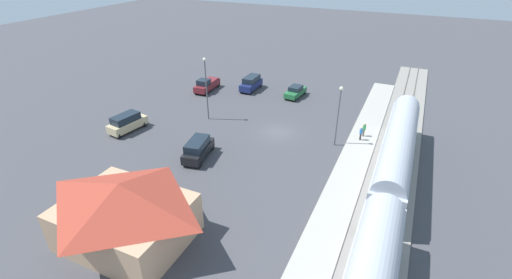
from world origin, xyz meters
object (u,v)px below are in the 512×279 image
object	(u,v)px
pickup_maroon	(207,85)
suv_navy	(251,83)
light_pole_lot_center	(206,82)
suv_tan	(127,122)
sedan_green	(295,91)
suv_black	(198,149)
station_building	(124,211)
pedestrian_waiting_far	(364,129)
pedestrian_on_platform	(361,133)
light_pole_near_platform	(339,109)

from	to	relation	value
pickup_maroon	suv_navy	size ratio (longest dim) A/B	1.12
light_pole_lot_center	suv_tan	bearing A→B (deg)	43.98
suv_tan	light_pole_lot_center	world-z (taller)	light_pole_lot_center
sedan_green	suv_navy	distance (m)	7.53
suv_navy	suv_black	bearing A→B (deg)	99.87
station_building	pickup_maroon	size ratio (longest dim) A/B	1.84
station_building	pickup_maroon	distance (m)	32.97
suv_black	suv_tan	distance (m)	11.80
station_building	pedestrian_waiting_far	world-z (taller)	station_building
light_pole_lot_center	pickup_maroon	bearing A→B (deg)	-57.32
suv_tan	light_pole_lot_center	distance (m)	11.11
pedestrian_on_platform	light_pole_lot_center	distance (m)	20.22
pedestrian_on_platform	suv_black	bearing A→B (deg)	35.38
station_building	pickup_maroon	world-z (taller)	station_building
sedan_green	suv_navy	bearing A→B (deg)	0.39
pickup_maroon	sedan_green	world-z (taller)	pickup_maroon
pickup_maroon	station_building	bearing A→B (deg)	110.94
suv_tan	light_pole_lot_center	bearing A→B (deg)	-136.02
pedestrian_on_platform	sedan_green	world-z (taller)	pedestrian_on_platform
station_building	suv_tan	distance (m)	19.84
suv_navy	light_pole_lot_center	size ratio (longest dim) A/B	0.59
suv_black	light_pole_near_platform	distance (m)	16.18
station_building	pedestrian_on_platform	size ratio (longest dim) A/B	5.89
pedestrian_on_platform	light_pole_near_platform	distance (m)	4.62
station_building	suv_black	xyz separation A→B (m)	(1.75, -12.70, -1.66)
pedestrian_waiting_far	suv_tan	distance (m)	29.22
suv_navy	sedan_green	bearing A→B (deg)	-179.61
pedestrian_waiting_far	light_pole_lot_center	world-z (taller)	light_pole_lot_center
pickup_maroon	suv_tan	bearing A→B (deg)	84.23
sedan_green	light_pole_lot_center	bearing A→B (deg)	57.23
sedan_green	light_pole_near_platform	size ratio (longest dim) A/B	0.64
pedestrian_on_platform	light_pole_near_platform	xyz separation A→B (m)	(2.56, 1.95, 3.32)
pedestrian_waiting_far	light_pole_lot_center	xyz separation A→B (m)	(19.90, 3.14, 3.94)
pedestrian_waiting_far	light_pole_lot_center	distance (m)	20.52
pickup_maroon	pedestrian_waiting_far	bearing A→B (deg)	167.08
station_building	light_pole_near_platform	size ratio (longest dim) A/B	1.39
suv_navy	suv_tan	xyz separation A→B (m)	(7.93, 19.59, 0.00)
light_pole_lot_center	pedestrian_waiting_far	bearing A→B (deg)	-171.02
station_building	pickup_maroon	bearing A→B (deg)	-69.06
station_building	sedan_green	bearing A→B (deg)	-93.44
station_building	light_pole_lot_center	bearing A→B (deg)	-74.63
station_building	suv_black	size ratio (longest dim) A/B	1.95
suv_tan	station_building	bearing A→B (deg)	132.71
suv_tan	suv_navy	bearing A→B (deg)	-112.05
pedestrian_on_platform	suv_black	size ratio (longest dim) A/B	0.33
station_building	light_pole_lot_center	xyz separation A→B (m)	(5.97, -21.71, 2.41)
suv_tan	light_pole_near_platform	size ratio (longest dim) A/B	0.71
pedestrian_on_platform	sedan_green	xyz separation A→B (m)	(11.71, -10.45, -0.40)
station_building	sedan_green	distance (m)	34.29
pedestrian_on_platform	pickup_maroon	world-z (taller)	pickup_maroon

